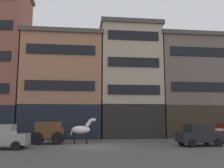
# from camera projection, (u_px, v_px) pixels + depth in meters

# --- Properties ---
(ground_plane) EXTENTS (120.00, 120.00, 0.00)m
(ground_plane) POSITION_uv_depth(u_px,v_px,m) (94.00, 147.00, 19.71)
(ground_plane) COLOR #4C4947
(building_center_left) EXTENTS (9.55, 6.74, 12.46)m
(building_center_left) POSITION_uv_depth(u_px,v_px,m) (63.00, 85.00, 29.75)
(building_center_left) COLOR black
(building_center_left) RESTS_ON ground_plane
(building_center_right) EXTENTS (7.64, 6.74, 13.95)m
(building_center_right) POSITION_uv_depth(u_px,v_px,m) (129.00, 80.00, 30.76)
(building_center_right) COLOR black
(building_center_right) RESTS_ON ground_plane
(building_far_right) EXTENTS (9.09, 6.74, 12.77)m
(building_far_right) POSITION_uv_depth(u_px,v_px,m) (190.00, 86.00, 31.58)
(building_far_right) COLOR #33281E
(building_far_right) RESTS_ON ground_plane
(cargo_wagon) EXTENTS (2.93, 1.56, 1.98)m
(cargo_wagon) POSITION_uv_depth(u_px,v_px,m) (49.00, 131.00, 21.85)
(cargo_wagon) COLOR brown
(cargo_wagon) RESTS_ON ground_plane
(draft_horse) EXTENTS (2.35, 0.63, 2.30)m
(draft_horse) POSITION_uv_depth(u_px,v_px,m) (82.00, 129.00, 22.20)
(draft_horse) COLOR beige
(draft_horse) RESTS_ON ground_plane
(sedan_dark) EXTENTS (3.86, 2.20, 1.83)m
(sedan_dark) POSITION_uv_depth(u_px,v_px,m) (199.00, 135.00, 20.34)
(sedan_dark) COLOR black
(sedan_dark) RESTS_ON ground_plane
(sedan_light) EXTENTS (3.75, 1.96, 1.83)m
(sedan_light) POSITION_uv_depth(u_px,v_px,m) (3.00, 137.00, 18.25)
(sedan_light) COLOR gray
(sedan_light) RESTS_ON ground_plane
(pedestrian_officer) EXTENTS (0.50, 0.50, 1.79)m
(pedestrian_officer) POSITION_uv_depth(u_px,v_px,m) (6.00, 133.00, 22.34)
(pedestrian_officer) COLOR black
(pedestrian_officer) RESTS_ON ground_plane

